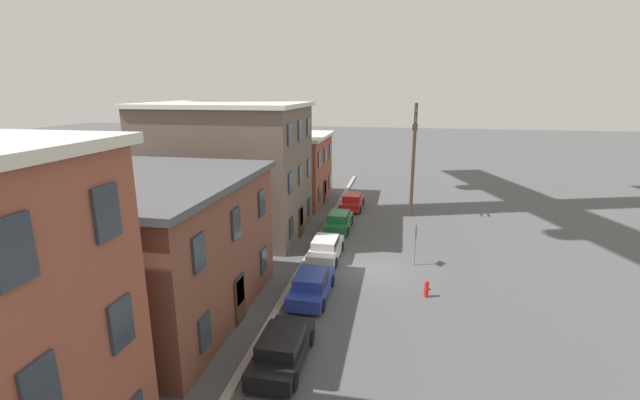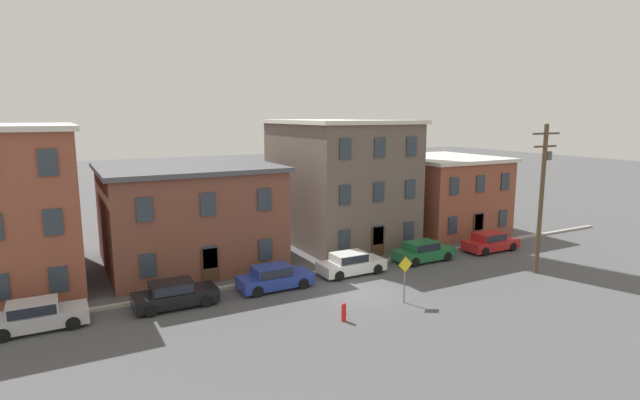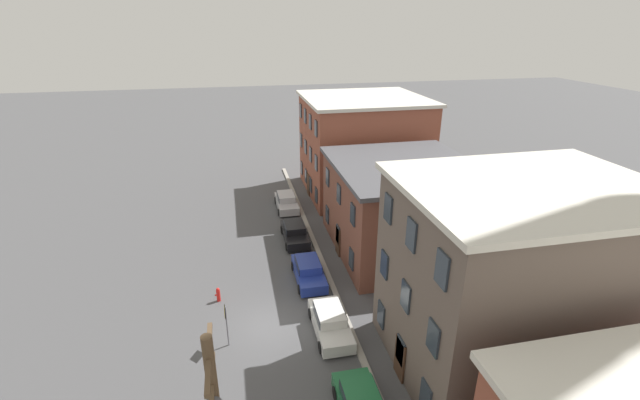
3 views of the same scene
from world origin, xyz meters
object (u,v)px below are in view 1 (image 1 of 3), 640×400
car_blue (311,284)px  car_green (339,220)px  car_white (326,247)px  utility_pole (414,154)px  car_black (282,348)px  fire_hydrant (426,289)px  car_red (352,201)px  caution_sign (416,238)px

car_blue → car_green: same height
car_white → utility_pole: utility_pole is taller
car_white → utility_pole: size_ratio=0.45×
car_black → utility_pole: size_ratio=0.45×
car_blue → fire_hydrant: bearing=-78.6°
car_black → car_green: same height
car_blue → car_red: same height
car_black → fire_hydrant: 9.27m
car_blue → fire_hydrant: size_ratio=4.58×
car_blue → car_red: bearing=-0.2°
car_white → car_green: bearing=0.5°
car_black → car_blue: bearing=0.4°
car_white → car_black: bearing=-178.6°
utility_pole → fire_hydrant: size_ratio=10.09×
car_green → car_red: (6.24, -0.33, 0.00)m
car_green → car_red: 6.25m
caution_sign → car_red: bearing=23.7°
car_blue → car_red: (17.79, -0.05, 0.00)m
car_blue → utility_pole: (16.38, -5.36, 4.68)m
car_blue → car_white: same height
car_white → caution_sign: bearing=-90.7°
utility_pole → caution_sign: bearing=-179.3°
caution_sign → car_green: bearing=43.3°
car_red → fire_hydrant: car_red is taller
utility_pole → car_black: bearing=166.6°
car_white → car_red: same height
car_red → fire_hydrant: size_ratio=4.58×
caution_sign → utility_pole: 11.53m
utility_pole → fire_hydrant: (-15.17, -0.68, -4.95)m
car_black → utility_pole: (22.24, -5.31, 4.68)m
car_black → car_red: (23.65, -0.01, 0.00)m
car_green → fire_hydrant: (-10.33, -6.31, -0.27)m
car_green → caution_sign: size_ratio=1.63×
car_white → car_blue: bearing=-177.6°
car_red → utility_pole: bearing=-104.8°
caution_sign → fire_hydrant: 4.46m
car_red → utility_pole: utility_pole is taller
car_green → caution_sign: caution_sign is taller
car_green → utility_pole: 8.78m
car_red → car_blue: bearing=179.8°
car_black → caution_sign: size_ratio=1.63×
car_black → car_red: bearing=-0.0°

